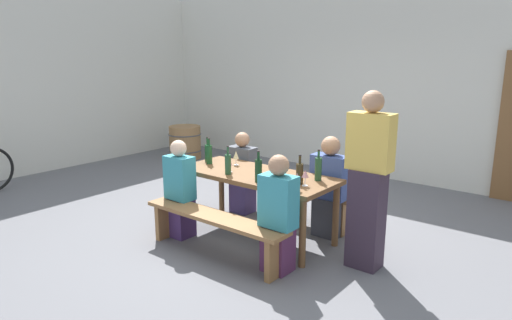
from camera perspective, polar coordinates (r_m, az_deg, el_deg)
ground_plane at (r=5.31m, az=0.00°, el=-9.50°), size 24.00×24.00×0.00m
back_wall at (r=7.87m, az=16.00°, el=9.42°), size 14.00×0.20×3.20m
side_wall at (r=8.82m, az=-25.86°, el=8.98°), size 0.20×7.24×3.20m
tasting_table at (r=5.09m, az=0.00°, el=-2.58°), size 1.85×0.78×0.75m
bench_near at (r=4.70m, az=-5.31°, el=-8.06°), size 1.75×0.30×0.45m
bench_far at (r=5.71m, az=4.34°, el=-4.16°), size 1.75×0.30×0.45m
wine_bottle_0 at (r=5.50m, az=-5.90°, el=0.76°), size 0.07×0.07×0.31m
wine_bottle_1 at (r=4.65m, az=5.52°, el=-1.64°), size 0.07×0.07×0.30m
wine_bottle_2 at (r=5.60m, az=-6.11°, el=0.93°), size 0.07×0.07×0.31m
wine_bottle_3 at (r=4.78m, az=7.84°, el=-1.07°), size 0.07×0.07×0.33m
wine_bottle_4 at (r=4.69m, az=0.31°, el=-1.27°), size 0.07×0.07×0.33m
wine_bottle_5 at (r=5.00m, az=-3.55°, el=-0.47°), size 0.07×0.07×0.32m
wine_glass_0 at (r=5.09m, az=-3.36°, el=-0.23°), size 0.06×0.06×0.17m
wine_glass_1 at (r=5.40m, az=-2.54°, el=0.59°), size 0.07×0.07×0.17m
wine_glass_2 at (r=4.57m, az=6.21°, el=-1.82°), size 0.07×0.07×0.16m
wine_glass_3 at (r=4.40m, az=5.19°, el=-2.29°), size 0.07×0.07×0.18m
seated_guest_near_0 at (r=5.20m, az=-9.53°, el=-3.93°), size 0.33×0.24×1.12m
seated_guest_near_1 at (r=4.31m, az=2.80°, el=-7.15°), size 0.35×0.24×1.15m
seated_guest_far_0 at (r=5.93m, az=-1.71°, el=-1.88°), size 0.37×0.24×1.07m
seated_guest_far_1 at (r=5.21m, az=9.18°, el=-3.65°), size 0.41×0.24×1.16m
standing_host at (r=4.44m, az=13.93°, el=-3.03°), size 0.42×0.24×1.73m
wine_barrel at (r=9.21m, az=-8.91°, el=2.24°), size 0.66×0.66×0.65m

